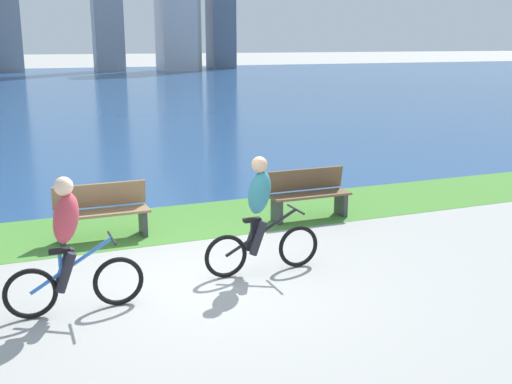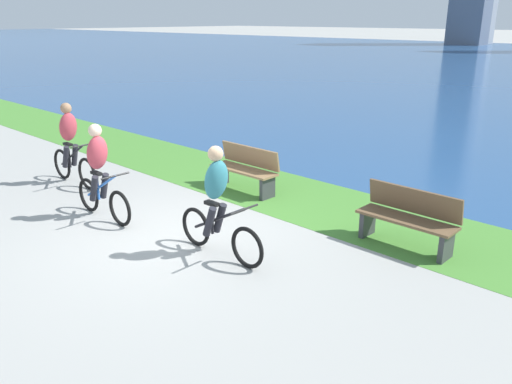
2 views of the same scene
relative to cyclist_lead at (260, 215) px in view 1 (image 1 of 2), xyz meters
The scene contains 7 objects.
ground_plane 1.27m from the cyclist_lead, behind, with size 300.00×300.00×0.00m, color #9E9E99.
grass_strip_bayside 3.08m from the cyclist_lead, 108.84° to the left, with size 120.00×2.25×0.01m, color #478433.
bay_water_surface 37.16m from the cyclist_lead, 91.48° to the left, with size 300.00×66.41×0.00m, color navy.
cyclist_lead is the anchor object (origin of this frame).
cyclist_trailing 2.59m from the cyclist_lead, behind, with size 1.63×0.52×1.66m.
bench_near_path 2.88m from the cyclist_lead, 49.74° to the left, with size 1.50×0.47×0.90m.
bench_far_along_path 3.02m from the cyclist_lead, 126.91° to the left, with size 1.50×0.47×0.90m.
Camera 1 is at (-2.16, -7.46, 3.15)m, focal length 43.29 mm.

